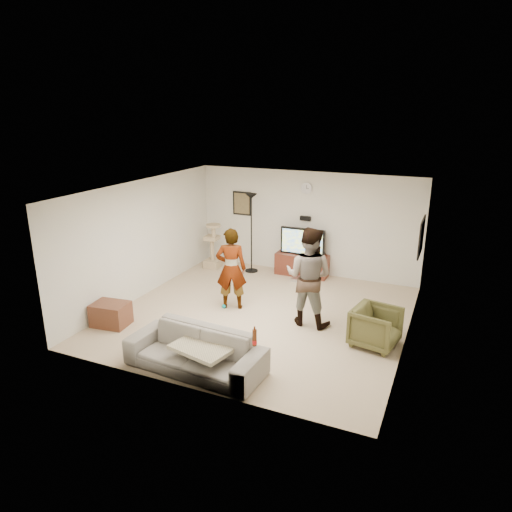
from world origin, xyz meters
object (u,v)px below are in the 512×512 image
at_px(tv, 303,241).
at_px(beer_bottle, 255,338).
at_px(cat_tree, 212,246).
at_px(sofa, 195,351).
at_px(armchair, 376,327).
at_px(tv_stand, 302,265).
at_px(side_table, 111,314).
at_px(person_left, 231,269).
at_px(person_right, 309,277).
at_px(floor_lamp, 251,233).

relative_size(tv, beer_bottle, 4.36).
xyz_separation_m(cat_tree, sofa, (2.12, -4.39, -0.26)).
bearing_deg(beer_bottle, armchair, 53.58).
distance_m(tv_stand, armchair, 3.65).
xyz_separation_m(sofa, beer_bottle, (1.01, 0.00, 0.44)).
height_order(sofa, side_table, sofa).
xyz_separation_m(person_left, beer_bottle, (1.56, -2.35, -0.07)).
distance_m(sofa, beer_bottle, 1.10).
height_order(tv_stand, sofa, sofa).
relative_size(tv_stand, side_table, 1.94).
height_order(tv, sofa, tv).
bearing_deg(tv_stand, side_table, -120.69).
bearing_deg(tv_stand, sofa, -91.74).
bearing_deg(person_right, tv, -66.71).
bearing_deg(person_right, beer_bottle, 90.65).
distance_m(tv_stand, cat_tree, 2.32).
bearing_deg(person_right, sofa, 67.17).
bearing_deg(side_table, person_right, 25.13).
height_order(tv, armchair, tv).
bearing_deg(sofa, beer_bottle, 3.32).
height_order(armchair, side_table, armchair).
relative_size(tv_stand, sofa, 0.58).
distance_m(beer_bottle, armchair, 2.41).
relative_size(tv_stand, person_left, 0.76).
height_order(person_left, person_right, person_right).
height_order(tv_stand, person_left, person_left).
relative_size(floor_lamp, cat_tree, 1.69).
height_order(person_left, side_table, person_left).
height_order(floor_lamp, person_right, floor_lamp).
xyz_separation_m(floor_lamp, armchair, (3.51, -2.61, -0.63)).
relative_size(tv_stand, cat_tree, 1.10).
distance_m(floor_lamp, sofa, 4.70).
bearing_deg(person_left, beer_bottle, 101.35).
xyz_separation_m(person_left, armchair, (2.97, -0.43, -0.49)).
height_order(sofa, armchair, armchair).
height_order(tv_stand, tv, tv).
height_order(person_left, sofa, person_left).
xyz_separation_m(cat_tree, side_table, (-0.14, -3.68, -0.36)).
bearing_deg(side_table, floor_lamp, 72.95).
distance_m(cat_tree, person_right, 3.85).
xyz_separation_m(tv, sofa, (-0.15, -4.77, -0.53)).
xyz_separation_m(tv_stand, armchair, (2.27, -2.86, 0.08)).
relative_size(cat_tree, beer_bottle, 4.63).
relative_size(tv_stand, floor_lamp, 0.65).
relative_size(person_left, armchair, 2.21).
height_order(cat_tree, armchair, cat_tree).
xyz_separation_m(cat_tree, person_left, (1.57, -2.04, 0.26)).
distance_m(floor_lamp, armchair, 4.43).
bearing_deg(tv_stand, cat_tree, -170.36).
bearing_deg(side_table, tv_stand, 59.31).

